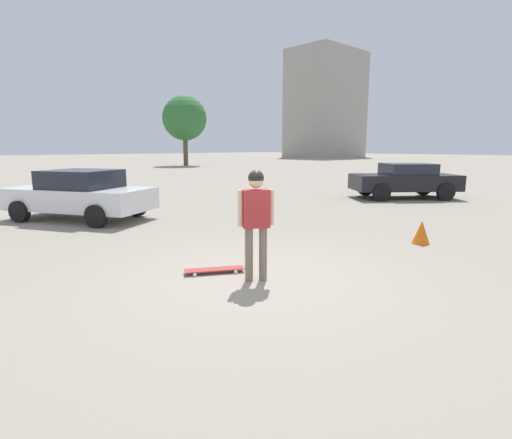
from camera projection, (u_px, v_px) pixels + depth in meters
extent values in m
plane|color=gray|center=(256.00, 280.00, 6.33)|extent=(220.00, 220.00, 0.00)
cylinder|color=#7A6B56|center=(249.00, 254.00, 6.23)|extent=(0.13, 0.13, 0.86)
cylinder|color=#7A6B56|center=(263.00, 254.00, 6.27)|extent=(0.13, 0.13, 0.86)
cube|color=#B22D2D|center=(256.00, 209.00, 6.12)|extent=(0.45, 0.38, 0.59)
cylinder|color=beige|center=(240.00, 208.00, 6.07)|extent=(0.08, 0.08, 0.56)
cylinder|color=beige|center=(271.00, 207.00, 6.17)|extent=(0.08, 0.08, 0.56)
sphere|color=beige|center=(256.00, 181.00, 6.04)|extent=(0.23, 0.23, 0.23)
sphere|color=black|center=(256.00, 178.00, 6.04)|extent=(0.24, 0.24, 0.24)
cube|color=#A5332D|center=(215.00, 269.00, 6.68)|extent=(0.97, 0.68, 0.01)
cylinder|color=silver|center=(195.00, 275.00, 6.49)|extent=(0.07, 0.06, 0.06)
cylinder|color=silver|center=(194.00, 270.00, 6.73)|extent=(0.07, 0.06, 0.06)
cylinder|color=silver|center=(236.00, 272.00, 6.64)|extent=(0.07, 0.06, 0.06)
cylinder|color=silver|center=(233.00, 268.00, 6.88)|extent=(0.07, 0.06, 0.06)
cube|color=silver|center=(80.00, 198.00, 11.56)|extent=(3.62, 4.50, 0.61)
cube|color=#1E232D|center=(81.00, 179.00, 11.43)|extent=(2.34, 2.43, 0.51)
cylinder|color=black|center=(20.00, 211.00, 11.14)|extent=(0.47, 0.63, 0.61)
cylinder|color=black|center=(68.00, 203.00, 12.86)|extent=(0.47, 0.63, 0.61)
cylinder|color=black|center=(96.00, 216.00, 10.38)|extent=(0.47, 0.63, 0.61)
cylinder|color=black|center=(137.00, 206.00, 12.09)|extent=(0.47, 0.63, 0.61)
cube|color=black|center=(404.00, 182.00, 16.34)|extent=(4.38, 4.04, 0.63)
cube|color=#1E232D|center=(408.00, 169.00, 16.25)|extent=(2.49, 2.45, 0.45)
cylinder|color=black|center=(382.00, 193.00, 15.41)|extent=(0.66, 0.59, 0.69)
cylinder|color=black|center=(366.00, 188.00, 17.20)|extent=(0.66, 0.59, 0.69)
cylinder|color=black|center=(446.00, 192.00, 15.59)|extent=(0.66, 0.59, 0.69)
cylinder|color=black|center=(423.00, 187.00, 17.38)|extent=(0.66, 0.59, 0.69)
cube|color=#9E998E|center=(326.00, 105.00, 78.45)|extent=(14.24, 10.02, 20.31)
cylinder|color=brown|center=(186.00, 150.00, 44.50)|extent=(0.51, 0.51, 3.49)
sphere|color=#2D6B33|center=(185.00, 118.00, 43.89)|extent=(4.85, 4.85, 4.85)
cone|color=orange|center=(421.00, 232.00, 8.66)|extent=(0.38, 0.38, 0.51)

